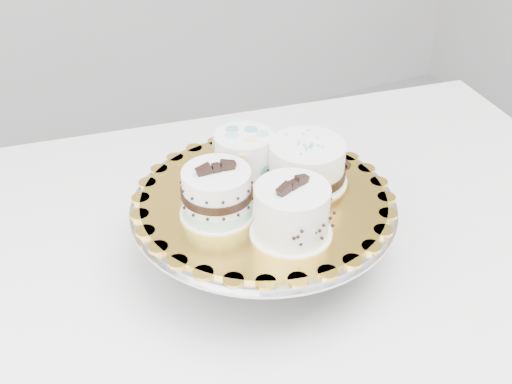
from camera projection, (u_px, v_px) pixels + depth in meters
name	position (u px, v px, depth m)	size (l,w,h in m)	color
table	(262.00, 268.00, 1.10)	(1.41, 1.04, 0.75)	white
cake_stand	(263.00, 218.00, 0.98)	(0.40, 0.40, 0.11)	gray
cake_board	(264.00, 198.00, 0.96)	(0.37, 0.37, 0.01)	gold
cake_swirl	(292.00, 212.00, 0.87)	(0.13, 0.13, 0.09)	white
cake_banded	(217.00, 194.00, 0.91)	(0.11, 0.11, 0.09)	white
cake_dots	(244.00, 153.00, 1.00)	(0.12, 0.12, 0.07)	white
cake_ribbon	(307.00, 164.00, 0.98)	(0.14, 0.14, 0.07)	white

